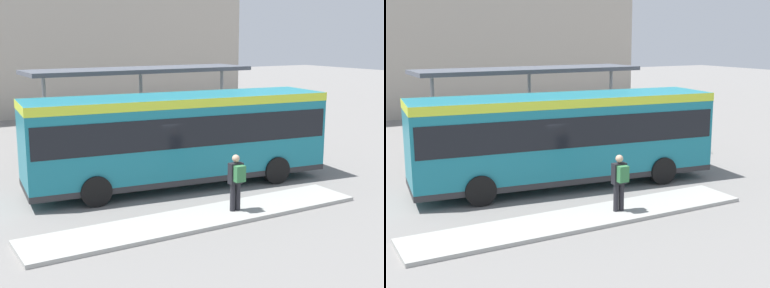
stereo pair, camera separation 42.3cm
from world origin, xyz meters
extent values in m
plane|color=slate|center=(0.00, 0.00, 0.00)|extent=(120.00, 120.00, 0.00)
cube|color=#9E9E99|center=(-1.25, -3.64, 0.06)|extent=(10.68, 1.80, 0.12)
cube|color=#197284|center=(0.00, 0.00, 1.82)|extent=(11.09, 3.73, 2.94)
cube|color=#C6DB33|center=(0.00, 0.00, 3.14)|extent=(11.11, 3.75, 0.30)
cube|color=black|center=(0.00, 0.00, 2.17)|extent=(10.87, 3.74, 1.03)
cube|color=black|center=(5.38, -0.60, 2.17)|extent=(0.34, 2.34, 1.13)
cube|color=#28282B|center=(0.00, 0.00, 0.45)|extent=(11.10, 3.74, 0.20)
cylinder|color=black|center=(3.48, 0.85, 0.51)|extent=(1.03, 0.39, 1.01)
cylinder|color=black|center=(3.21, -1.59, 0.51)|extent=(1.03, 0.39, 1.01)
cylinder|color=black|center=(-3.21, 1.59, 0.51)|extent=(1.03, 0.39, 1.01)
cylinder|color=black|center=(-3.48, -0.85, 0.51)|extent=(1.03, 0.39, 1.01)
cylinder|color=#232328|center=(-0.17, -3.69, 0.55)|extent=(0.16, 0.16, 0.85)
cylinder|color=#232328|center=(0.02, -3.69, 0.55)|extent=(0.16, 0.16, 0.85)
cube|color=black|center=(-0.08, -3.69, 1.29)|extent=(0.43, 0.24, 0.64)
cube|color=#337542|center=(-0.08, -3.91, 1.32)|extent=(0.32, 0.21, 0.49)
sphere|color=tan|center=(-0.08, -3.69, 1.75)|extent=(0.23, 0.23, 0.23)
torus|color=black|center=(8.24, 1.80, 0.34)|extent=(0.15, 0.69, 0.69)
torus|color=black|center=(8.10, 2.71, 0.34)|extent=(0.15, 0.69, 0.69)
cylinder|color=gold|center=(8.17, 2.26, 0.56)|extent=(0.14, 0.72, 0.04)
cylinder|color=gold|center=(8.15, 2.42, 0.51)|extent=(0.04, 0.04, 0.34)
cube|color=black|center=(8.15, 2.42, 0.67)|extent=(0.10, 0.19, 0.04)
cylinder|color=gold|center=(8.23, 1.89, 0.64)|extent=(0.48, 0.10, 0.03)
torus|color=black|center=(8.22, 2.51, 0.35)|extent=(0.15, 0.72, 0.72)
torus|color=black|center=(8.09, 3.47, 0.35)|extent=(0.15, 0.72, 0.72)
cylinder|color=silver|center=(8.16, 2.99, 0.59)|extent=(0.14, 0.76, 0.04)
cylinder|color=silver|center=(8.13, 3.16, 0.53)|extent=(0.04, 0.04, 0.35)
cube|color=black|center=(8.13, 3.16, 0.71)|extent=(0.09, 0.19, 0.04)
cylinder|color=silver|center=(8.21, 2.61, 0.67)|extent=(0.48, 0.10, 0.03)
torus|color=black|center=(8.33, 4.17, 0.33)|extent=(0.15, 0.66, 0.67)
torus|color=black|center=(8.47, 3.28, 0.33)|extent=(0.15, 0.66, 0.67)
cylinder|color=black|center=(8.40, 3.73, 0.54)|extent=(0.14, 0.70, 0.04)
cylinder|color=black|center=(8.42, 3.57, 0.49)|extent=(0.04, 0.04, 0.32)
cube|color=black|center=(8.42, 3.57, 0.65)|extent=(0.10, 0.19, 0.04)
cylinder|color=black|center=(8.34, 4.08, 0.62)|extent=(0.48, 0.10, 0.03)
cube|color=#4C515B|center=(1.08, 5.53, 3.85)|extent=(10.29, 2.71, 0.18)
cylinder|color=gray|center=(-3.30, 5.53, 1.88)|extent=(0.16, 0.16, 3.76)
cylinder|color=gray|center=(5.45, 5.53, 1.88)|extent=(0.16, 0.16, 3.76)
cylinder|color=gray|center=(1.08, 5.53, 1.88)|extent=(0.16, 0.16, 3.76)
cylinder|color=slate|center=(-0.44, 3.25, 0.30)|extent=(0.84, 0.84, 0.60)
sphere|color=#337F38|center=(-0.44, 3.25, 0.96)|extent=(0.96, 0.96, 0.96)
cube|color=#B2A899|center=(2.06, 25.24, 7.96)|extent=(27.55, 12.64, 15.92)
camera|label=1|loc=(-9.05, -16.52, 5.36)|focal=50.00mm
camera|label=2|loc=(-8.69, -16.73, 5.36)|focal=50.00mm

